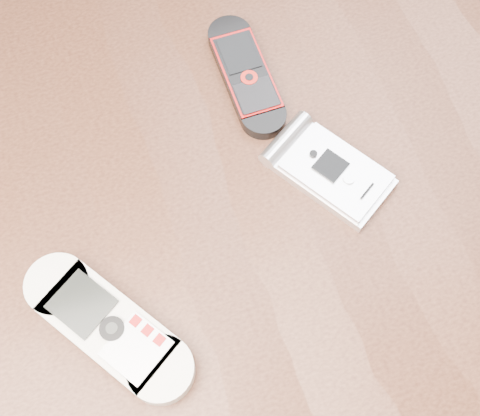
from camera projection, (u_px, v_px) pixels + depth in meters
name	position (u px, v px, depth m)	size (l,w,h in m)	color
ground	(237.00, 376.00, 1.23)	(4.00, 4.00, 0.00)	#472B19
table	(235.00, 259.00, 0.64)	(1.20, 0.80, 0.75)	black
nokia_white	(108.00, 327.00, 0.49)	(0.05, 0.15, 0.02)	silver
nokia_black_red	(246.00, 75.00, 0.59)	(0.04, 0.13, 0.01)	black
motorola_razr	(332.00, 172.00, 0.55)	(0.06, 0.11, 0.02)	silver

